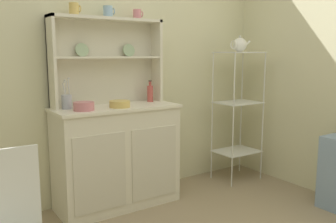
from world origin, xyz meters
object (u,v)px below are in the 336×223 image
hutch_cabinet (117,155)px  bakers_rack (238,102)px  bowl_mixing_large (84,106)px  porcelain_teapot (240,45)px  utensil_jar (67,101)px  cup_gold_0 (74,9)px  jam_bottle (150,93)px  hutch_shelf_unit (106,55)px

hutch_cabinet → bakers_rack: (1.31, -0.08, 0.36)m
bowl_mixing_large → porcelain_teapot: (1.61, -0.01, 0.48)m
bowl_mixing_large → utensil_jar: size_ratio=0.65×
hutch_cabinet → cup_gold_0: cup_gold_0 is taller
cup_gold_0 → porcelain_teapot: 1.62m
bowl_mixing_large → cup_gold_0: bearing=82.9°
jam_bottle → porcelain_teapot: size_ratio=0.85×
cup_gold_0 → jam_bottle: bearing=-3.1°
bowl_mixing_large → porcelain_teapot: size_ratio=0.69×
hutch_cabinet → utensil_jar: 0.61m
bakers_rack → cup_gold_0: cup_gold_0 is taller
bakers_rack → bowl_mixing_large: bakers_rack is taller
cup_gold_0 → utensil_jar: cup_gold_0 is taller
bakers_rack → bowl_mixing_large: 1.61m
hutch_shelf_unit → porcelain_teapot: hutch_shelf_unit is taller
hutch_cabinet → utensil_jar: size_ratio=4.24×
cup_gold_0 → jam_bottle: size_ratio=0.49×
utensil_jar → jam_bottle: bearing=0.6°
bowl_mixing_large → hutch_cabinet: bearing=13.7°
hutch_shelf_unit → utensil_jar: (-0.38, -0.09, -0.36)m
hutch_shelf_unit → bowl_mixing_large: bearing=-141.7°
bakers_rack → cup_gold_0: 1.80m
jam_bottle → porcelain_teapot: bearing=-10.2°
porcelain_teapot → bowl_mixing_large: bearing=179.7°
bakers_rack → utensil_jar: bakers_rack is taller
hutch_shelf_unit → cup_gold_0: (-0.28, -0.04, 0.35)m
cup_gold_0 → utensil_jar: size_ratio=0.39×
hutch_shelf_unit → bakers_rack: (1.31, -0.24, -0.47)m
hutch_shelf_unit → cup_gold_0: size_ratio=10.21×
hutch_cabinet → porcelain_teapot: porcelain_teapot is taller
bowl_mixing_large → porcelain_teapot: 1.68m
hutch_shelf_unit → cup_gold_0: bearing=-171.4°
bowl_mixing_large → hutch_shelf_unit: bearing=38.3°
bakers_rack → utensil_jar: bearing=174.6°
cup_gold_0 → bowl_mixing_large: cup_gold_0 is taller
hutch_cabinet → cup_gold_0: bearing=156.1°
utensil_jar → hutch_shelf_unit: bearing=12.8°
jam_bottle → utensil_jar: size_ratio=0.79×
jam_bottle → utensil_jar: utensil_jar is taller
jam_bottle → utensil_jar: bearing=-179.4°
cup_gold_0 → bakers_rack: bearing=-7.3°
hutch_cabinet → porcelain_teapot: bearing=-3.5°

